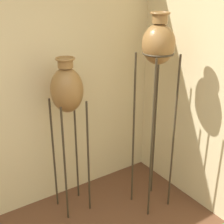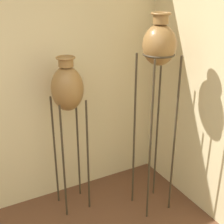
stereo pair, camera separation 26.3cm
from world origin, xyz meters
name	(u,v)px [view 1 (the left image)]	position (x,y,z in m)	size (l,w,h in m)	color
vase_stand_tall	(158,50)	(1.56, 1.30, 1.67)	(0.30, 0.30, 2.00)	#382D1E
vase_stand_medium	(67,92)	(0.83, 1.70, 1.30)	(0.30, 0.30, 1.62)	#382D1E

